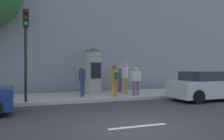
# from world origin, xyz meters

# --- Properties ---
(ground_plane) EXTENTS (80.00, 80.00, 0.00)m
(ground_plane) POSITION_xyz_m (0.00, 0.00, 0.00)
(ground_plane) COLOR #38383A
(sidewalk_curb) EXTENTS (36.00, 4.00, 0.15)m
(sidewalk_curb) POSITION_xyz_m (0.00, 7.00, 0.07)
(sidewalk_curb) COLOR #B2ADA3
(sidewalk_curb) RESTS_ON ground_plane
(lane_markings) EXTENTS (25.80, 0.16, 0.01)m
(lane_markings) POSITION_xyz_m (0.00, 0.00, 0.00)
(lane_markings) COLOR silver
(lane_markings) RESTS_ON ground_plane
(building_backdrop) EXTENTS (36.00, 5.00, 11.66)m
(building_backdrop) POSITION_xyz_m (0.00, 12.00, 5.83)
(building_backdrop) COLOR gray
(building_backdrop) RESTS_ON ground_plane
(traffic_light) EXTENTS (0.24, 0.45, 3.99)m
(traffic_light) POSITION_xyz_m (-2.69, 5.24, 2.85)
(traffic_light) COLOR black
(traffic_light) RESTS_ON sidewalk_curb
(poster_column) EXTENTS (1.11, 1.11, 2.63)m
(poster_column) POSITION_xyz_m (1.15, 7.67, 1.48)
(poster_column) COLOR #9E9B93
(poster_column) RESTS_ON sidewalk_curb
(pedestrian_in_red_top) EXTENTS (0.51, 0.51, 1.78)m
(pedestrian_in_red_top) POSITION_xyz_m (2.76, 6.77, 1.21)
(pedestrian_in_red_top) COLOR #B78C33
(pedestrian_in_red_top) RESTS_ON sidewalk_curb
(pedestrian_near_pole) EXTENTS (0.44, 0.55, 1.61)m
(pedestrian_near_pole) POSITION_xyz_m (0.13, 6.31, 1.09)
(pedestrian_near_pole) COLOR navy
(pedestrian_near_pole) RESTS_ON sidewalk_curb
(pedestrian_in_dark_shirt) EXTENTS (0.65, 0.39, 1.53)m
(pedestrian_in_dark_shirt) POSITION_xyz_m (2.94, 5.78, 1.06)
(pedestrian_in_dark_shirt) COLOR #724C84
(pedestrian_in_dark_shirt) RESTS_ON sidewalk_curb
(pedestrian_in_light_jacket) EXTENTS (0.53, 0.49, 1.63)m
(pedestrian_in_light_jacket) POSITION_xyz_m (1.59, 5.48, 1.12)
(pedestrian_in_light_jacket) COLOR #B78C33
(pedestrian_in_light_jacket) RESTS_ON sidewalk_curb
(pedestrian_tallest) EXTENTS (0.59, 0.46, 1.64)m
(pedestrian_tallest) POSITION_xyz_m (2.82, 7.64, 1.12)
(pedestrian_tallest) COLOR #724C84
(pedestrian_tallest) RESTS_ON sidewalk_curb
(parked_car_dark) EXTENTS (4.25, 1.92, 1.46)m
(parked_car_dark) POSITION_xyz_m (6.01, 3.60, 0.71)
(parked_car_dark) COLOR silver
(parked_car_dark) RESTS_ON ground_plane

